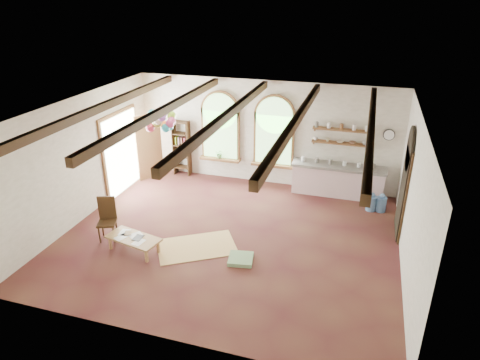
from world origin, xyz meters
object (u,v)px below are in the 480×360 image
at_px(kitchen_counter, 338,180).
at_px(side_chair, 108,227).
at_px(balloon_cluster, 162,121).
at_px(coffee_table, 133,239).

bearing_deg(kitchen_counter, side_chair, -141.27).
bearing_deg(balloon_cluster, side_chair, -99.35).
bearing_deg(side_chair, coffee_table, -19.75).
relative_size(kitchen_counter, coffee_table, 1.97).
height_order(kitchen_counter, balloon_cluster, balloon_cluster).
xyz_separation_m(kitchen_counter, balloon_cluster, (-4.71, -1.65, 1.86)).
height_order(coffee_table, side_chair, side_chair).
bearing_deg(balloon_cluster, kitchen_counter, 19.33).
distance_m(coffee_table, balloon_cluster, 3.45).
bearing_deg(kitchen_counter, coffee_table, -133.80).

